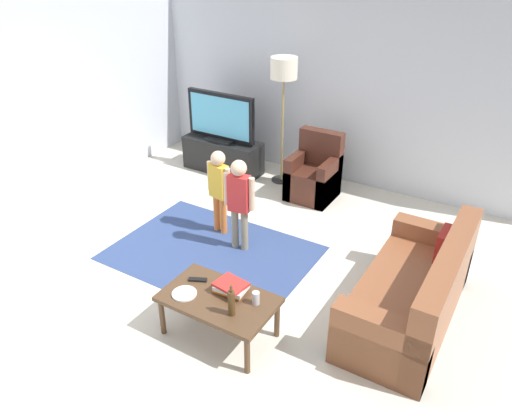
{
  "coord_description": "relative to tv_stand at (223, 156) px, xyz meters",
  "views": [
    {
      "loc": [
        2.43,
        -3.4,
        3.22
      ],
      "look_at": [
        0.0,
        0.6,
        0.65
      ],
      "focal_mm": 35.12,
      "sensor_mm": 36.0,
      "label": 1
    }
  ],
  "objects": [
    {
      "name": "child_center",
      "position": [
        1.37,
        -1.66,
        0.42
      ],
      "size": [
        0.37,
        0.18,
        1.1
      ],
      "color": "gray",
      "rests_on": "ground"
    },
    {
      "name": "area_rug",
      "position": [
        1.16,
        -1.92,
        -0.24
      ],
      "size": [
        2.2,
        1.6,
        0.01
      ],
      "primitive_type": "cube",
      "color": "#33477A",
      "rests_on": "ground"
    },
    {
      "name": "child_near_tv",
      "position": [
        0.97,
        -1.47,
        0.39
      ],
      "size": [
        0.35,
        0.17,
        1.05
      ],
      "color": "orange",
      "rests_on": "ground"
    },
    {
      "name": "coffee_table",
      "position": [
        1.98,
        -2.94,
        0.13
      ],
      "size": [
        1.0,
        0.6,
        0.42
      ],
      "color": "#513823",
      "rests_on": "ground"
    },
    {
      "name": "ground",
      "position": [
        1.61,
        -2.3,
        -0.24
      ],
      "size": [
        7.8,
        7.8,
        0.0
      ],
      "primitive_type": "plane",
      "color": "beige"
    },
    {
      "name": "armchair",
      "position": [
        1.54,
        -0.04,
        0.05
      ],
      "size": [
        0.6,
        0.6,
        0.9
      ],
      "color": "#472319",
      "rests_on": "ground"
    },
    {
      "name": "bottle",
      "position": [
        2.2,
        -3.06,
        0.3
      ],
      "size": [
        0.06,
        0.06,
        0.3
      ],
      "color": "#4C3319",
      "rests_on": "coffee_table"
    },
    {
      "name": "soda_can",
      "position": [
        2.3,
        -2.84,
        0.24
      ],
      "size": [
        0.07,
        0.07,
        0.12
      ],
      "primitive_type": "cylinder",
      "color": "silver",
      "rests_on": "coffee_table"
    },
    {
      "name": "plate",
      "position": [
        1.7,
        -3.06,
        0.18
      ],
      "size": [
        0.22,
        0.22,
        0.02
      ],
      "color": "white",
      "rests_on": "coffee_table"
    },
    {
      "name": "tv_remote",
      "position": [
        1.68,
        -2.84,
        0.19
      ],
      "size": [
        0.17,
        0.12,
        0.02
      ],
      "primitive_type": "cube",
      "rotation": [
        0.0,
        0.0,
        0.45
      ],
      "color": "black",
      "rests_on": "coffee_table"
    },
    {
      "name": "wall_left",
      "position": [
        -1.39,
        -2.3,
        1.11
      ],
      "size": [
        0.12,
        6.0,
        2.7
      ],
      "primitive_type": "cube",
      "color": "silver",
      "rests_on": "ground"
    },
    {
      "name": "tv",
      "position": [
        0.0,
        -0.02,
        0.6
      ],
      "size": [
        1.1,
        0.28,
        0.71
      ],
      "color": "black",
      "rests_on": "tv_stand"
    },
    {
      "name": "tv_stand",
      "position": [
        0.0,
        0.0,
        0.0
      ],
      "size": [
        1.2,
        0.44,
        0.5
      ],
      "color": "black",
      "rests_on": "ground"
    },
    {
      "name": "floor_lamp",
      "position": [
        0.92,
        0.15,
        1.3
      ],
      "size": [
        0.36,
        0.36,
        1.78
      ],
      "color": "#262626",
      "rests_on": "ground"
    },
    {
      "name": "wall_back",
      "position": [
        1.61,
        0.7,
        1.11
      ],
      "size": [
        6.0,
        0.12,
        2.7
      ],
      "primitive_type": "cube",
      "color": "silver",
      "rests_on": "ground"
    },
    {
      "name": "couch",
      "position": [
        3.43,
        -1.85,
        0.05
      ],
      "size": [
        0.8,
        1.8,
        0.86
      ],
      "color": "brown",
      "rests_on": "ground"
    },
    {
      "name": "book_stack",
      "position": [
        2.03,
        -2.82,
        0.23
      ],
      "size": [
        0.31,
        0.26,
        0.1
      ],
      "color": "orange",
      "rests_on": "coffee_table"
    }
  ]
}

